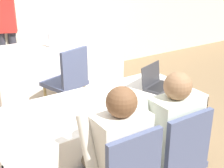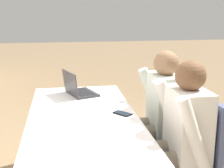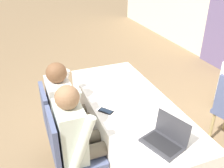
% 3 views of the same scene
% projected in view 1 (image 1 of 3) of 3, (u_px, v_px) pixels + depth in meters
% --- Properties ---
extents(conference_table_near, '(1.87, 0.79, 0.73)m').
position_uv_depth(conference_table_near, '(100.00, 121.00, 2.75)').
color(conference_table_near, white).
rests_on(conference_table_near, ground_plane).
extents(conference_table_far, '(1.87, 0.79, 0.73)m').
position_uv_depth(conference_table_far, '(56.00, 57.00, 4.55)').
color(conference_table_far, white).
rests_on(conference_table_far, ground_plane).
extents(laptop, '(0.38, 0.33, 0.22)m').
position_uv_depth(laptop, '(158.00, 83.00, 3.00)').
color(laptop, '#333338').
rests_on(laptop, conference_table_near).
extents(cell_phone, '(0.15, 0.14, 0.01)m').
position_uv_depth(cell_phone, '(125.00, 114.00, 2.49)').
color(cell_phone, black).
rests_on(cell_phone, conference_table_near).
extents(paper_beside_laptop, '(0.29, 0.35, 0.00)m').
position_uv_depth(paper_beside_laptop, '(62.00, 105.00, 2.66)').
color(paper_beside_laptop, white).
rests_on(paper_beside_laptop, conference_table_near).
extents(paper_centre_table, '(0.28, 0.34, 0.00)m').
position_uv_depth(paper_centre_table, '(170.00, 90.00, 2.95)').
color(paper_centre_table, white).
rests_on(paper_centre_table, conference_table_near).
extents(water_bottle, '(0.06, 0.06, 0.26)m').
position_uv_depth(water_bottle, '(50.00, 39.00, 4.32)').
color(water_bottle, '#B7B7C1').
rests_on(water_bottle, conference_table_far).
extents(chair_near_right, '(0.44, 0.44, 0.91)m').
position_uv_depth(chair_near_right, '(174.00, 157.00, 2.34)').
color(chair_near_right, tan).
rests_on(chair_near_right, ground_plane).
extents(chair_far_spare, '(0.55, 0.55, 0.91)m').
position_uv_depth(chair_far_spare, '(68.00, 79.00, 3.83)').
color(chair_far_spare, tan).
rests_on(chair_far_spare, ground_plane).
extents(person_checkered_shirt, '(0.50, 0.52, 1.17)m').
position_uv_depth(person_checkered_shirt, '(114.00, 152.00, 2.13)').
color(person_checkered_shirt, '#665B4C').
rests_on(person_checkered_shirt, ground_plane).
extents(person_white_shirt, '(0.50, 0.52, 1.17)m').
position_uv_depth(person_white_shirt, '(166.00, 132.00, 2.37)').
color(person_white_shirt, '#665B4C').
rests_on(person_white_shirt, ground_plane).
extents(person_red_shirt, '(0.39, 0.31, 1.59)m').
position_uv_depth(person_red_shirt, '(5.00, 28.00, 4.70)').
color(person_red_shirt, '#33333D').
rests_on(person_red_shirt, ground_plane).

